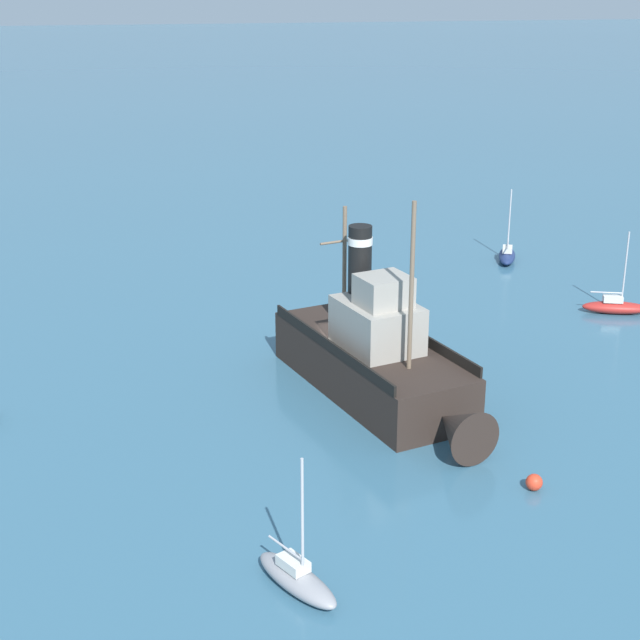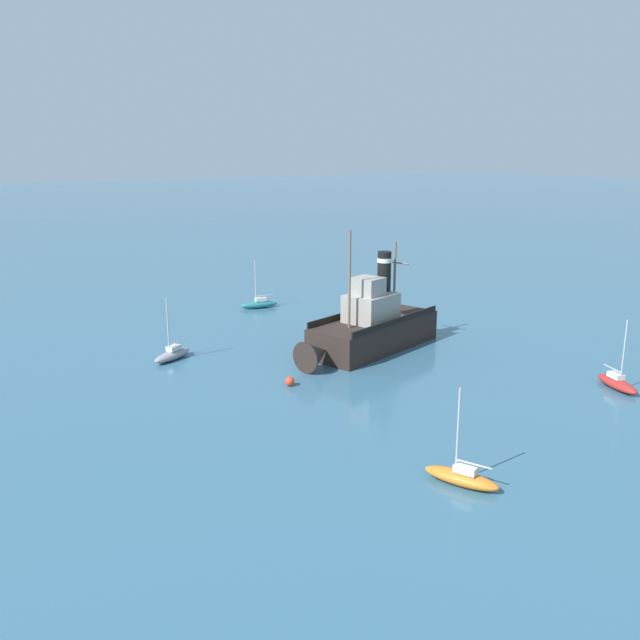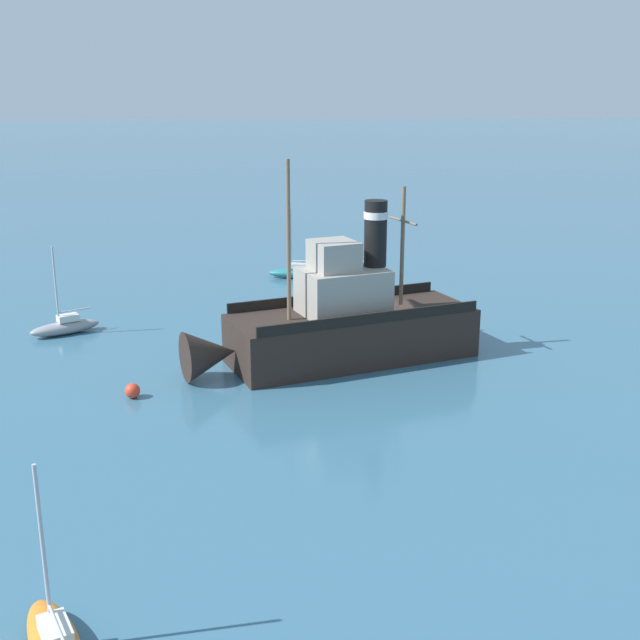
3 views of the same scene
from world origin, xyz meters
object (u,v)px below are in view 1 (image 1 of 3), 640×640
Objects in this scene: sailboat_red at (615,306)px; mooring_buoy at (534,482)px; sailboat_grey at (297,578)px; sailboat_navy at (507,255)px; old_tugboat at (378,359)px.

mooring_buoy is at bearing 55.65° from sailboat_red.
sailboat_navy is at bearing -120.63° from sailboat_grey.
mooring_buoy is at bearing -155.45° from sailboat_grey.
sailboat_red is 32.13m from sailboat_grey.
sailboat_grey is at bearing 66.54° from old_tugboat.
sailboat_grey is 11.04m from mooring_buoy.
old_tugboat is 18.53m from sailboat_red.
sailboat_navy and sailboat_red have the same top height.
sailboat_red is 22.16m from mooring_buoy.
sailboat_grey is at bearing 45.42° from sailboat_red.
sailboat_navy reaches higher than mooring_buoy.
sailboat_grey is 7.44× the size of mooring_buoy.
mooring_buoy is (12.51, 18.30, -0.10)m from sailboat_red.
sailboat_grey is (22.55, 22.89, 0.00)m from sailboat_red.
old_tugboat reaches higher than sailboat_red.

